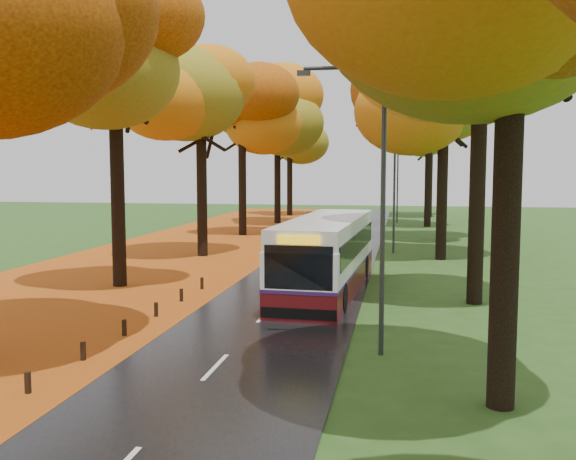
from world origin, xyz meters
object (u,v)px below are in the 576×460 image
(car_dark, at_px, (319,220))
(car_white, at_px, (296,237))
(streetlamp_mid, at_px, (390,176))
(car_silver, at_px, (311,226))
(streetlamp_far, at_px, (395,173))
(streetlamp_near, at_px, (374,186))
(bus, at_px, (327,253))

(car_dark, bearing_deg, car_white, -106.51)
(streetlamp_mid, distance_m, car_dark, 16.91)
(car_silver, height_order, car_dark, car_silver)
(car_white, bearing_deg, car_dark, 99.70)
(streetlamp_far, bearing_deg, car_silver, -114.62)
(streetlamp_near, relative_size, streetlamp_far, 1.00)
(car_white, bearing_deg, bus, -66.77)
(streetlamp_far, xyz_separation_m, car_silver, (-6.13, -13.38, -3.92))
(streetlamp_near, relative_size, bus, 0.68)
(streetlamp_near, height_order, car_dark, streetlamp_near)
(bus, height_order, car_silver, bus)
(car_white, relative_size, car_dark, 0.82)
(car_white, height_order, car_silver, car_silver)
(bus, height_order, car_dark, bus)
(streetlamp_near, xyz_separation_m, bus, (-2.32, 8.90, -3.06))
(streetlamp_mid, relative_size, car_silver, 1.74)
(streetlamp_near, distance_m, streetlamp_mid, 22.00)
(car_silver, bearing_deg, streetlamp_far, 74.91)
(streetlamp_far, bearing_deg, car_dark, -132.70)
(car_silver, bearing_deg, car_dark, 100.96)
(car_white, bearing_deg, streetlamp_near, -66.73)
(streetlamp_near, bearing_deg, bus, 104.61)
(streetlamp_far, height_order, car_white, streetlamp_far)
(streetlamp_mid, bearing_deg, bus, -100.05)
(car_dark, bearing_deg, streetlamp_near, -97.87)
(streetlamp_mid, relative_size, bus, 0.68)
(streetlamp_near, relative_size, car_dark, 1.77)
(streetlamp_far, height_order, car_dark, streetlamp_far)
(streetlamp_near, height_order, streetlamp_mid, same)
(streetlamp_mid, height_order, bus, streetlamp_mid)
(streetlamp_far, distance_m, car_silver, 15.23)
(streetlamp_far, xyz_separation_m, bus, (-2.32, -35.10, -3.06))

